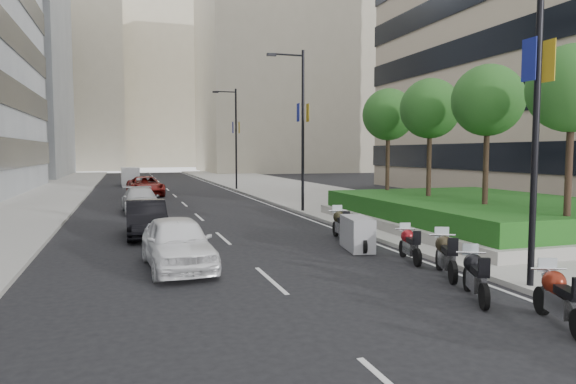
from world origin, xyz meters
name	(u,v)px	position (x,y,z in m)	size (l,w,h in m)	color
ground	(395,321)	(0.00, 0.00, 0.00)	(160.00, 160.00, 0.00)	black
sidewalk_right	(309,193)	(9.00, 30.00, 0.07)	(10.00, 100.00, 0.15)	#9E9B93
sidewalk_left	(22,201)	(-12.00, 30.00, 0.07)	(8.00, 100.00, 0.15)	#9E9B93
lane_edge	(245,196)	(3.70, 30.00, 0.01)	(0.12, 100.00, 0.01)	silver
lane_centre	(177,198)	(-1.50, 30.00, 0.01)	(0.12, 100.00, 0.01)	silver
building_cream_right	(282,70)	(22.00, 80.00, 18.00)	(28.00, 24.00, 36.00)	#B7AD93
building_cream_left	(53,81)	(-18.00, 100.00, 17.00)	(26.00, 24.00, 34.00)	#B7AD93
building_cream_centre	(155,87)	(2.00, 120.00, 19.00)	(30.00, 24.00, 38.00)	#B7AD93
planter	(482,221)	(10.00, 10.00, 0.35)	(10.00, 14.00, 0.40)	#A09D95
hedge	(483,208)	(10.00, 10.00, 0.95)	(9.40, 13.40, 0.80)	#185117
tree_0	(572,89)	(8.50, 4.00, 5.42)	(2.80, 2.80, 6.30)	#332319
tree_1	(488,101)	(8.50, 8.00, 5.42)	(2.80, 2.80, 6.30)	#332319
tree_2	(430,109)	(8.50, 12.00, 5.42)	(2.80, 2.80, 6.30)	#332319
tree_3	(388,115)	(8.50, 16.00, 5.42)	(2.80, 2.80, 6.30)	#332319
lamp_post_0	(532,83)	(4.14, 1.00, 5.07)	(2.34, 0.45, 9.00)	black
lamp_post_1	(300,122)	(4.14, 18.00, 5.07)	(2.34, 0.45, 9.00)	black
lamp_post_2	(234,134)	(4.14, 36.00, 5.07)	(2.34, 0.45, 9.00)	black
motorcycle_1	(559,298)	(2.91, -1.23, 0.57)	(0.94, 2.04, 1.06)	black
motorcycle_2	(475,276)	(2.55, 0.82, 0.55)	(1.01, 1.95, 1.03)	black
motorcycle_3	(446,255)	(3.20, 2.92, 0.59)	(1.03, 2.10, 1.10)	black
motorcycle_4	(410,245)	(3.29, 4.96, 0.52)	(0.70, 1.94, 0.98)	black
motorcycle_5	(357,234)	(2.52, 7.12, 0.58)	(1.08, 2.01, 1.16)	black
motorcycle_6	(341,225)	(2.85, 9.31, 0.59)	(0.74, 2.22, 1.11)	black
car_a	(177,243)	(-3.73, 6.16, 0.77)	(1.81, 4.50, 1.53)	white
car_b	(146,219)	(-4.38, 12.37, 0.73)	(1.54, 4.43, 1.46)	black
car_c	(141,200)	(-4.36, 21.12, 0.70)	(1.96, 4.82, 1.40)	#B5B5B8
car_d	(145,186)	(-3.68, 32.70, 0.76)	(2.51, 5.45, 1.52)	maroon
delivery_van	(130,177)	(-4.69, 46.05, 0.86)	(1.82, 4.46, 1.85)	white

